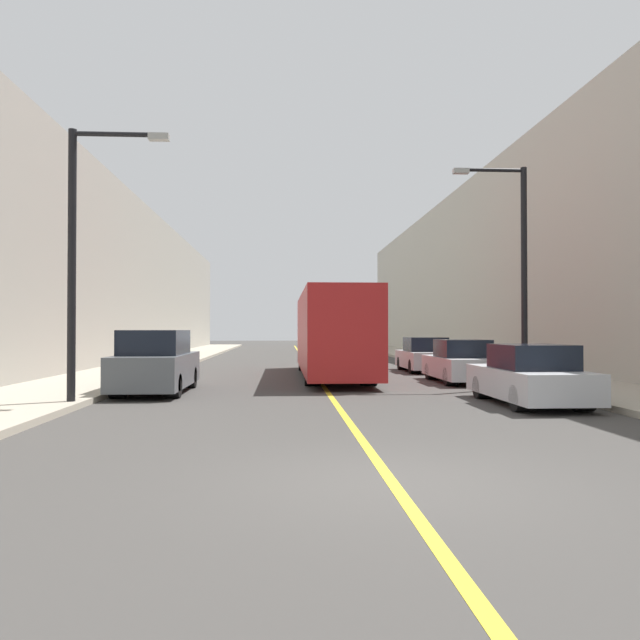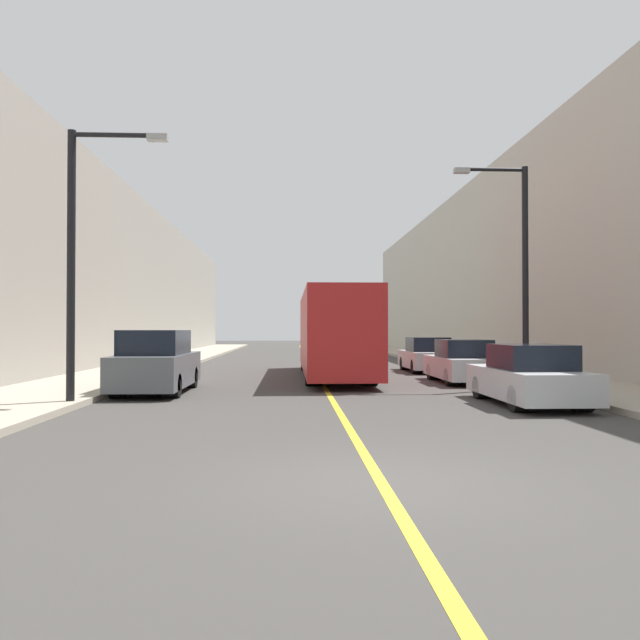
{
  "view_description": "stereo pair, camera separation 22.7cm",
  "coord_description": "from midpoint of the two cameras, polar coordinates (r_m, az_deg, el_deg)",
  "views": [
    {
      "loc": [
        -1.35,
        -7.65,
        1.89
      ],
      "look_at": [
        -0.21,
        11.47,
        2.19
      ],
      "focal_mm": 35.0,
      "sensor_mm": 36.0,
      "label": 1
    },
    {
      "loc": [
        -1.12,
        -7.66,
        1.89
      ],
      "look_at": [
        -0.21,
        11.47,
        2.19
      ],
      "focal_mm": 35.0,
      "sensor_mm": 36.0,
      "label": 2
    }
  ],
  "objects": [
    {
      "name": "car_right_near",
      "position": [
        16.6,
        18.92,
        -5.01
      ],
      "size": [
        1.86,
        4.52,
        1.52
      ],
      "color": "silver",
      "rests_on": "ground"
    },
    {
      "name": "parked_suv_left",
      "position": [
        19.29,
        -14.39,
        -3.89
      ],
      "size": [
        1.9,
        4.88,
        1.88
      ],
      "color": "#51565B",
      "rests_on": "ground"
    },
    {
      "name": "car_right_far",
      "position": [
        28.41,
        9.98,
        -3.29
      ],
      "size": [
        1.88,
        4.28,
        1.55
      ],
      "color": "silver",
      "rests_on": "ground"
    },
    {
      "name": "car_right_mid",
      "position": [
        22.84,
        13.17,
        -3.88
      ],
      "size": [
        1.85,
        4.33,
        1.54
      ],
      "color": "silver",
      "rests_on": "ground"
    },
    {
      "name": "road_center_line",
      "position": [
        37.72,
        -0.84,
        -3.76
      ],
      "size": [
        0.16,
        72.0,
        0.01
      ],
      "primitive_type": "cube",
      "color": "gold",
      "rests_on": "ground"
    },
    {
      "name": "ground_plane",
      "position": [
        7.98,
        6.48,
        -14.6
      ],
      "size": [
        200.0,
        200.0,
        0.0
      ],
      "primitive_type": "plane",
      "color": "#3F3D3A"
    },
    {
      "name": "sidewalk_right",
      "position": [
        38.82,
        11.13,
        -3.55
      ],
      "size": [
        3.72,
        72.0,
        0.16
      ],
      "primitive_type": "cube",
      "color": "#A89E8C",
      "rests_on": "ground"
    },
    {
      "name": "street_lamp_left",
      "position": [
        16.38,
        -20.67,
        6.45
      ],
      "size": [
        2.43,
        0.24,
        6.62
      ],
      "color": "black",
      "rests_on": "sidewalk_left"
    },
    {
      "name": "building_row_left",
      "position": [
        39.25,
        -18.52,
        3.5
      ],
      "size": [
        4.0,
        72.0,
        9.74
      ],
      "primitive_type": "cube",
      "color": "gray",
      "rests_on": "ground"
    },
    {
      "name": "building_row_right",
      "position": [
        40.04,
        16.49,
        4.34
      ],
      "size": [
        4.0,
        72.0,
        11.04
      ],
      "primitive_type": "cube",
      "color": "#B7B2A3",
      "rests_on": "ground"
    },
    {
      "name": "sidewalk_left",
      "position": [
        38.31,
        -12.98,
        -3.58
      ],
      "size": [
        3.72,
        72.0,
        0.16
      ],
      "primitive_type": "cube",
      "color": "#A89E8C",
      "rests_on": "ground"
    },
    {
      "name": "bus",
      "position": [
        24.95,
        1.49,
        -1.17
      ],
      "size": [
        2.44,
        12.58,
        3.31
      ],
      "color": "#AD1E1E",
      "rests_on": "ground"
    },
    {
      "name": "street_lamp_right",
      "position": [
        21.29,
        18.01,
        5.3
      ],
      "size": [
        2.43,
        0.24,
        7.02
      ],
      "color": "black",
      "rests_on": "sidewalk_right"
    }
  ]
}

